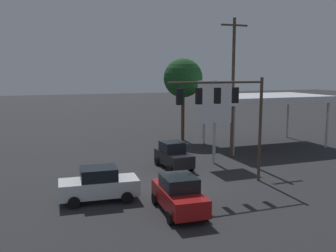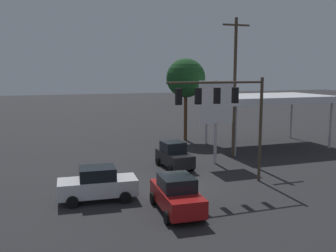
% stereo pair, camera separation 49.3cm
% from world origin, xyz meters
% --- Properties ---
extents(ground_plane, '(200.00, 200.00, 0.00)m').
position_xyz_m(ground_plane, '(0.00, 0.00, 0.00)').
color(ground_plane, '#262628').
extents(traffic_signal_assembly, '(6.62, 0.43, 6.89)m').
position_xyz_m(traffic_signal_assembly, '(-2.91, 0.55, 5.20)').
color(traffic_signal_assembly, '#473828').
rests_on(traffic_signal_assembly, ground).
extents(utility_pole, '(2.40, 0.26, 11.61)m').
position_xyz_m(utility_pole, '(-7.36, -6.28, 6.10)').
color(utility_pole, '#473828').
rests_on(utility_pole, ground).
extents(gas_station_canopy, '(11.40, 7.14, 4.98)m').
position_xyz_m(gas_station_canopy, '(-12.79, -9.54, 4.63)').
color(gas_station_canopy, silver).
rests_on(gas_station_canopy, ground).
extents(price_sign, '(2.85, 0.27, 6.57)m').
position_xyz_m(price_sign, '(-4.89, -4.72, 4.68)').
color(price_sign, '#B7B7BC').
rests_on(price_sign, ground).
extents(hatchback_crossing, '(2.15, 3.90, 1.97)m').
position_xyz_m(hatchback_crossing, '(-1.36, -4.51, 0.95)').
color(hatchback_crossing, black).
rests_on(hatchback_crossing, ground).
extents(sedan_waiting, '(4.51, 2.29, 1.93)m').
position_xyz_m(sedan_waiting, '(5.22, 0.88, 0.95)').
color(sedan_waiting, silver).
rests_on(sedan_waiting, ground).
extents(sedan_far, '(2.24, 4.49, 1.93)m').
position_xyz_m(sedan_far, '(1.60, 4.02, 0.95)').
color(sedan_far, maroon).
rests_on(sedan_far, ground).
extents(street_tree, '(4.07, 4.07, 8.62)m').
position_xyz_m(street_tree, '(-6.42, -14.97, 6.54)').
color(street_tree, '#4C331E').
rests_on(street_tree, ground).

